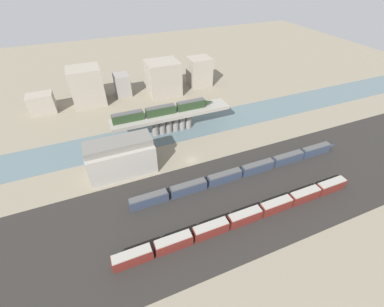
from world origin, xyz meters
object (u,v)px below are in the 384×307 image
Objects in this scene: train_yard_near at (248,216)px; warehouse_building at (121,157)px; train_yard_mid at (245,171)px; train_on_bridge at (164,110)px.

warehouse_building is at bearing 129.60° from train_yard_near.
train_yard_mid is (9.81, 17.81, -0.12)m from train_yard_near.
train_on_bridge is 29.75m from warehouse_building.
train_yard_near is at bearing -118.85° from train_yard_mid.
train_on_bridge is 1.93× the size of warehouse_building.
train_yard_near reaches higher than train_yard_mid.
train_yard_mid is at bearing 61.15° from train_yard_near.
train_on_bridge is 0.53× the size of train_yard_mid.
train_yard_near is at bearing -81.56° from train_on_bridge.
train_yard_near is (8.32, -56.10, -9.38)m from train_on_bridge.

